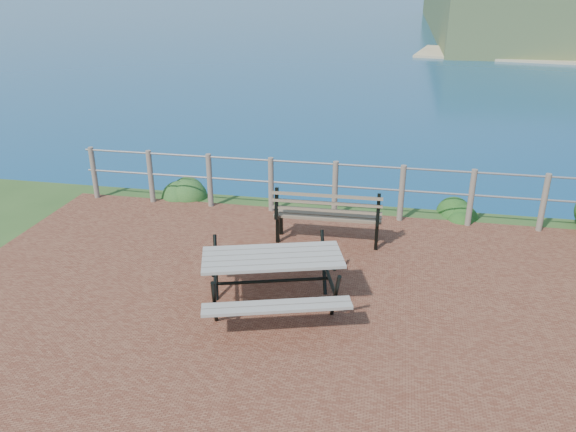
% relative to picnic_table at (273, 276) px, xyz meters
% --- Properties ---
extents(ground, '(10.00, 7.00, 0.12)m').
position_rel_picnic_table_xyz_m(ground, '(0.42, -0.17, -0.47)').
color(ground, brown).
rests_on(ground, ground).
extents(safety_railing, '(9.40, 0.10, 1.00)m').
position_rel_picnic_table_xyz_m(safety_railing, '(0.42, 3.18, 0.10)').
color(safety_railing, '#6B5B4C').
rests_on(safety_railing, ground).
extents(picnic_table, '(1.87, 1.45, 0.73)m').
position_rel_picnic_table_xyz_m(picnic_table, '(0.00, 0.00, 0.00)').
color(picnic_table, gray).
rests_on(picnic_table, ground).
extents(park_bench, '(1.69, 0.46, 0.95)m').
position_rel_picnic_table_xyz_m(park_bench, '(0.43, 2.07, 0.16)').
color(park_bench, brown).
rests_on(park_bench, ground).
extents(shrub_lip_west, '(0.79, 0.79, 0.53)m').
position_rel_picnic_table_xyz_m(shrub_lip_west, '(-2.50, 3.61, -0.47)').
color(shrub_lip_west, '#25511E').
rests_on(shrub_lip_west, ground).
extents(shrub_lip_east, '(0.76, 0.76, 0.50)m').
position_rel_picnic_table_xyz_m(shrub_lip_east, '(2.47, 3.59, -0.47)').
color(shrub_lip_east, '#154416').
rests_on(shrub_lip_east, ground).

